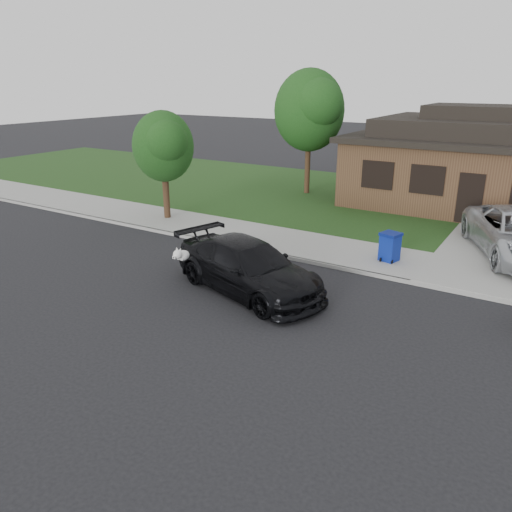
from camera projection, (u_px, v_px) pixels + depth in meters
The scene contains 9 objects.
ground at pixel (245, 297), 14.31m from camera, with size 120.00×120.00×0.00m, color black.
sidewalk at pixel (319, 248), 18.29m from camera, with size 60.00×3.00×0.12m, color gray.
curb at pixel (301, 260), 17.09m from camera, with size 60.00×0.12×0.12m, color gray.
lawn at pixel (388, 204), 24.69m from camera, with size 60.00×13.00×0.13m, color #193814.
sedan at pixel (248, 267), 14.50m from camera, with size 5.54×3.49×1.50m.
recycling_bin at pixel (390, 247), 16.72m from camera, with size 0.72×0.72×0.97m.
house at pixel (488, 164), 23.60m from camera, with size 12.60×8.60×4.65m.
tree_0 at pixel (311, 109), 25.27m from camera, with size 3.78×3.60×6.34m.
tree_2 at pixel (164, 146), 20.98m from camera, with size 2.73×2.60×4.59m.
Camera 1 is at (7.18, -10.95, 5.91)m, focal length 35.00 mm.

